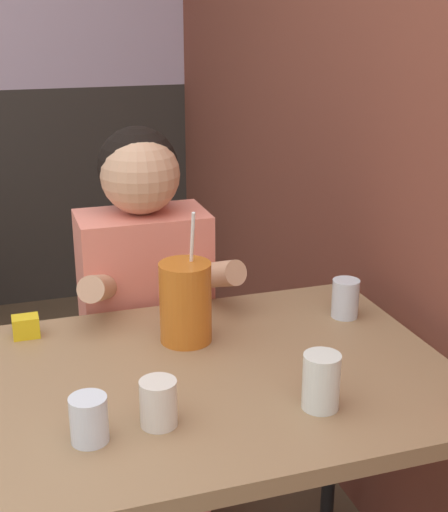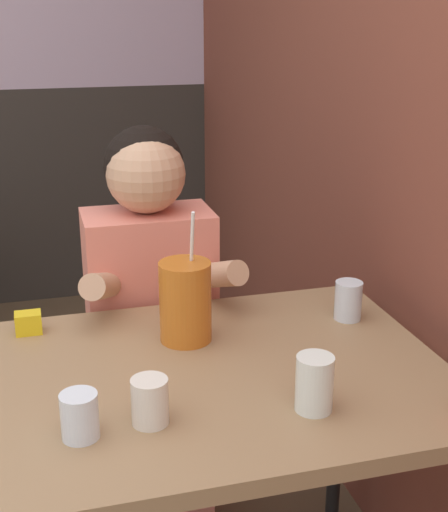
# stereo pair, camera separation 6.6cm
# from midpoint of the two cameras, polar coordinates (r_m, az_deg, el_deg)

# --- Properties ---
(brick_wall_right) EXTENTS (0.08, 4.78, 2.70)m
(brick_wall_right) POSITION_cam_midpoint_polar(r_m,az_deg,el_deg) (2.44, 8.04, 16.19)
(brick_wall_right) COLOR brown
(brick_wall_right) RESTS_ON ground_plane
(main_table) EXTENTS (0.95, 0.74, 0.76)m
(main_table) POSITION_cam_midpoint_polar(r_m,az_deg,el_deg) (1.55, 0.92, -11.57)
(main_table) COLOR #93704C
(main_table) RESTS_ON ground_plane
(person_seated) EXTENTS (0.42, 0.41, 1.19)m
(person_seated) POSITION_cam_midpoint_polar(r_m,az_deg,el_deg) (1.99, -4.87, -5.87)
(person_seated) COLOR #EA7F6B
(person_seated) RESTS_ON ground_plane
(cocktail_pitcher) EXTENTS (0.12, 0.12, 0.31)m
(cocktail_pitcher) POSITION_cam_midpoint_polar(r_m,az_deg,el_deg) (1.60, -1.93, -3.67)
(cocktail_pitcher) COLOR #C6661E
(cocktail_pitcher) RESTS_ON main_table
(glass_near_pitcher) EXTENTS (0.07, 0.07, 0.09)m
(glass_near_pitcher) POSITION_cam_midpoint_polar(r_m,az_deg,el_deg) (1.29, -10.01, -12.50)
(glass_near_pitcher) COLOR silver
(glass_near_pitcher) RESTS_ON main_table
(glass_center) EXTENTS (0.07, 0.07, 0.11)m
(glass_center) POSITION_cam_midpoint_polar(r_m,az_deg,el_deg) (1.36, 8.65, -10.06)
(glass_center) COLOR silver
(glass_center) RESTS_ON main_table
(glass_far_side) EXTENTS (0.07, 0.07, 0.09)m
(glass_far_side) POSITION_cam_midpoint_polar(r_m,az_deg,el_deg) (1.32, -4.49, -11.53)
(glass_far_side) COLOR silver
(glass_far_side) RESTS_ON main_table
(glass_by_brick) EXTENTS (0.07, 0.07, 0.09)m
(glass_by_brick) POSITION_cam_midpoint_polar(r_m,az_deg,el_deg) (1.76, 10.98, -3.52)
(glass_by_brick) COLOR silver
(glass_by_brick) RESTS_ON main_table
(condiment_mustard) EXTENTS (0.06, 0.04, 0.05)m
(condiment_mustard) POSITION_cam_midpoint_polar(r_m,az_deg,el_deg) (1.71, -14.31, -5.22)
(condiment_mustard) COLOR yellow
(condiment_mustard) RESTS_ON main_table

